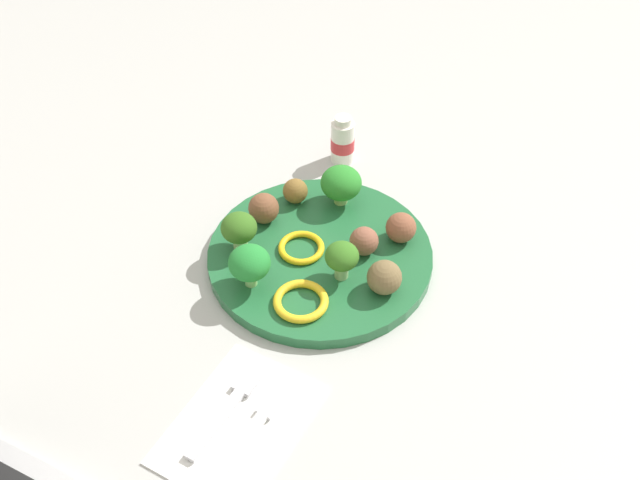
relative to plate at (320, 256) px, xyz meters
name	(u,v)px	position (x,y,z in m)	size (l,w,h in m)	color
ground_plane	(320,260)	(0.00, 0.00, -0.01)	(4.00, 4.00, 0.00)	#B2B2AD
plate	(320,256)	(0.00, 0.00, 0.00)	(0.28, 0.28, 0.02)	#236638
broccoli_floret_mid_left	(239,229)	(-0.03, 0.09, 0.04)	(0.04, 0.04, 0.05)	#A8CA7B
broccoli_floret_near_rim	(342,257)	(-0.03, -0.04, 0.04)	(0.04, 0.04, 0.05)	#92BF78
broccoli_floret_far_rim	(341,183)	(0.10, 0.01, 0.04)	(0.05, 0.05, 0.05)	#9DC870
broccoli_floret_front_right	(250,263)	(-0.08, 0.06, 0.04)	(0.05, 0.05, 0.06)	#90CD74
meatball_front_right	(401,228)	(0.06, -0.08, 0.03)	(0.04, 0.04, 0.04)	brown
meatball_near_rim	(384,277)	(-0.03, -0.09, 0.03)	(0.04, 0.04, 0.04)	brown
meatball_mid_left	(295,191)	(0.08, 0.07, 0.02)	(0.03, 0.03, 0.03)	brown
meatball_front_left	(264,208)	(0.03, 0.09, 0.03)	(0.04, 0.04, 0.04)	brown
meatball_far_rim	(364,241)	(0.02, -0.05, 0.03)	(0.04, 0.04, 0.04)	brown
pepper_ring_front_right	(301,248)	(-0.01, 0.02, 0.01)	(0.06, 0.06, 0.01)	yellow
pepper_ring_center	(301,301)	(-0.09, -0.01, 0.01)	(0.06, 0.06, 0.01)	yellow
napkin	(239,424)	(-0.25, -0.01, -0.01)	(0.17, 0.12, 0.01)	white
fork	(228,408)	(-0.24, 0.00, 0.00)	(0.12, 0.03, 0.01)	silver
knife	(257,423)	(-0.25, -0.03, 0.00)	(0.15, 0.04, 0.01)	white
yogurt_bottle	(343,141)	(0.20, 0.05, 0.03)	(0.03, 0.03, 0.07)	white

